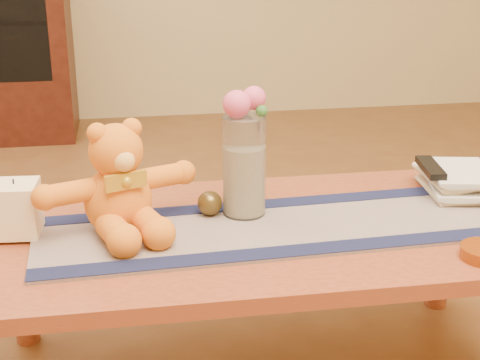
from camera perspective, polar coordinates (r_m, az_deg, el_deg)
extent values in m
cube|color=maroon|center=(1.82, 1.56, -4.34)|extent=(1.40, 0.70, 0.04)
cylinder|color=maroon|center=(2.18, -16.96, -7.52)|extent=(0.07, 0.07, 0.41)
cylinder|color=maroon|center=(2.35, 15.69, -5.17)|extent=(0.07, 0.07, 0.41)
cube|color=#1A1F4B|center=(1.80, 3.02, -3.78)|extent=(1.21, 0.40, 0.01)
cube|color=#121637|center=(1.67, 4.28, -5.62)|extent=(1.20, 0.11, 0.00)
cube|color=#121637|center=(1.93, 1.94, -1.91)|extent=(1.20, 0.11, 0.00)
cube|color=#FFE4BB|center=(1.82, -17.34, -2.18)|extent=(0.12, 0.12, 0.13)
cylinder|color=black|center=(1.79, -17.57, -0.11)|extent=(0.00, 0.00, 0.01)
cylinder|color=silver|center=(1.83, 0.33, 1.12)|extent=(0.11, 0.11, 0.26)
cylinder|color=beige|center=(1.84, 0.33, -0.02)|extent=(0.09, 0.09, 0.18)
sphere|color=#DC4D7C|center=(1.77, -0.25, 6.04)|extent=(0.07, 0.07, 0.07)
sphere|color=#DC4D7C|center=(1.79, 1.11, 6.53)|extent=(0.06, 0.06, 0.06)
sphere|color=#5359B5|center=(1.82, 0.47, 6.21)|extent=(0.04, 0.04, 0.04)
sphere|color=#5359B5|center=(1.80, -0.72, 5.80)|extent=(0.04, 0.04, 0.04)
sphere|color=#33662D|center=(1.77, 1.73, 5.50)|extent=(0.03, 0.03, 0.03)
sphere|color=#493918|center=(1.85, -2.42, -1.85)|extent=(0.07, 0.07, 0.06)
imported|color=beige|center=(2.08, 14.64, -0.89)|extent=(0.18, 0.24, 0.02)
imported|color=beige|center=(2.07, 14.85, -0.43)|extent=(0.21, 0.25, 0.02)
imported|color=beige|center=(2.06, 14.55, 0.12)|extent=(0.17, 0.23, 0.02)
imported|color=beige|center=(2.06, 14.90, 0.58)|extent=(0.20, 0.25, 0.02)
cube|color=black|center=(2.04, 14.90, 0.96)|extent=(0.07, 0.16, 0.02)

